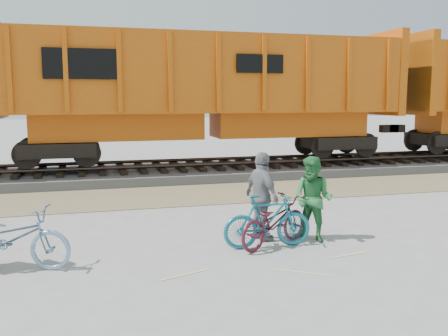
{
  "coord_description": "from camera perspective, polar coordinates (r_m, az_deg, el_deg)",
  "views": [
    {
      "loc": [
        -2.42,
        -8.17,
        2.74
      ],
      "look_at": [
        0.26,
        1.5,
        1.33
      ],
      "focal_mm": 40.0,
      "sensor_mm": 36.0,
      "label": 1
    }
  ],
  "objects": [
    {
      "name": "ground",
      "position": [
        8.95,
        0.97,
        -9.81
      ],
      "size": [
        120.0,
        120.0,
        0.0
      ],
      "primitive_type": "plane",
      "color": "#9E9E99",
      "rests_on": "ground"
    },
    {
      "name": "person_woman",
      "position": [
        9.61,
        4.35,
        -3.27
      ],
      "size": [
        0.64,
        1.08,
        1.73
      ],
      "primitive_type": "imported",
      "rotation": [
        0.0,
        0.0,
        1.8
      ],
      "color": "gray",
      "rests_on": "ground"
    },
    {
      "name": "bicycle_blue",
      "position": [
        8.76,
        -23.16,
        -7.39
      ],
      "size": [
        2.06,
        1.26,
        1.02
      ],
      "primitive_type": "imported",
      "rotation": [
        0.0,
        0.0,
        1.25
      ],
      "color": "#739DBE",
      "rests_on": "ground"
    },
    {
      "name": "person_man",
      "position": [
        9.72,
        10.15,
        -3.51
      ],
      "size": [
        0.99,
        1.01,
        1.64
      ],
      "primitive_type": "imported",
      "rotation": [
        0.0,
        0.0,
        -0.84
      ],
      "color": "#2A763B",
      "rests_on": "ground"
    },
    {
      "name": "hopper_car_center",
      "position": [
        17.66,
        -1.97,
        8.88
      ],
      "size": [
        14.0,
        3.13,
        4.65
      ],
      "color": "black",
      "rests_on": "track"
    },
    {
      "name": "track",
      "position": [
        17.49,
        -7.41,
        0.51
      ],
      "size": [
        120.0,
        2.6,
        0.24
      ],
      "color": "black",
      "rests_on": "ballast_bed"
    },
    {
      "name": "bicycle_teal",
      "position": [
        9.23,
        5.0,
        -6.06
      ],
      "size": [
        1.68,
        0.53,
        1.0
      ],
      "primitive_type": "imported",
      "rotation": [
        0.0,
        0.0,
        1.53
      ],
      "color": "#156C85",
      "rests_on": "ground"
    },
    {
      "name": "bicycle_maroon",
      "position": [
        9.37,
        5.73,
        -6.11
      ],
      "size": [
        1.83,
        1.38,
        0.92
      ],
      "primitive_type": "imported",
      "rotation": [
        0.0,
        0.0,
        2.07
      ],
      "color": "#501725",
      "rests_on": "ground"
    },
    {
      "name": "gravel_strip",
      "position": [
        14.15,
        -5.36,
        -3.14
      ],
      "size": [
        120.0,
        3.0,
        0.02
      ],
      "primitive_type": "cube",
      "color": "#887754",
      "rests_on": "ground"
    },
    {
      "name": "ballast_bed",
      "position": [
        17.53,
        -7.39,
        -0.54
      ],
      "size": [
        120.0,
        4.0,
        0.3
      ],
      "primitive_type": "cube",
      "color": "slate",
      "rests_on": "ground"
    }
  ]
}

